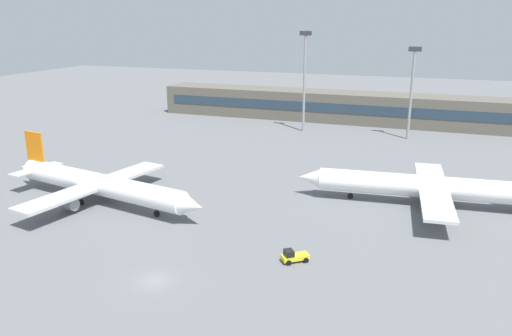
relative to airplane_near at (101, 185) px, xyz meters
The scene contains 7 objects.
ground_plane 30.09m from the airplane_near, 40.81° to the left, with size 400.00×400.00×0.00m, color slate.
terminal_building 89.25m from the airplane_near, 75.30° to the left, with size 110.95×12.13×9.00m.
airplane_near is the anchor object (origin of this frame).
airplane_mid 55.46m from the airplane_near, 18.94° to the left, with size 43.77×30.63×10.81m.
baggage_tug_yellow 38.58m from the airplane_near, 14.82° to the right, with size 3.77×3.39×1.75m.
floodlight_tower_west 71.57m from the airplane_near, 75.42° to the left, with size 3.20×0.80×27.52m.
floodlight_tower_east 83.27m from the airplane_near, 55.91° to the left, with size 3.20×0.80×23.90m.
Camera 1 is at (30.42, -47.15, 30.66)m, focal length 35.21 mm.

